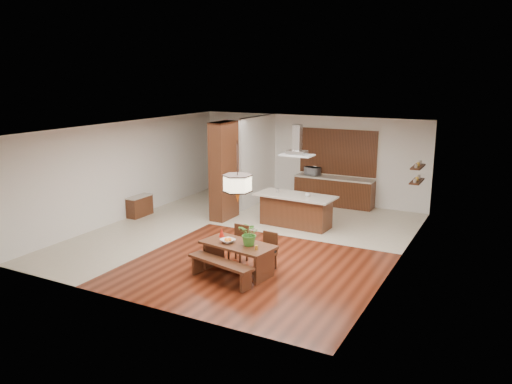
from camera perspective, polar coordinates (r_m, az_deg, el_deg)
The scene contains 25 objects.
room_shell at distance 12.91m, azimuth -1.18°, elevation 3.65°, with size 9.00×9.04×2.92m.
tile_hallway at distance 14.87m, azimuth -10.48°, elevation -3.42°, with size 2.50×9.00×0.01m, color beige.
tile_kitchen at distance 15.10m, azimuth 7.64°, elevation -3.06°, with size 5.50×4.00×0.01m, color beige.
soffit_band at distance 12.80m, azimuth -1.20°, elevation 7.29°, with size 8.00×9.00×0.02m, color #412310.
partition_pier at distance 14.73m, azimuth -3.69°, elevation 2.41°, with size 0.45×1.00×2.90m, color #32190D.
partition_stub at distance 16.53m, azimuth 0.10°, elevation 3.62°, with size 0.18×2.40×2.90m, color silver.
hallway_console at distance 15.59m, azimuth -13.15°, elevation -1.59°, with size 0.37×0.88×0.63m, color #32190D.
hallway_doorway at distance 18.17m, azimuth -1.93°, elevation 3.21°, with size 1.10×0.20×2.10m, color #32190D.
rear_counter at distance 16.61m, azimuth 8.91°, elevation 0.08°, with size 2.60×0.62×0.95m.
kitchen_window at distance 16.62m, azimuth 9.36°, elevation 4.54°, with size 2.60×0.08×1.50m, color #9F6D2F.
shelf_lower at distance 14.21m, azimuth 17.91°, elevation 1.18°, with size 0.26×0.90×0.04m, color #32190D.
shelf_upper at distance 14.14m, azimuth 18.02°, elevation 2.77°, with size 0.26×0.90×0.04m, color #32190D.
dining_table at distance 10.87m, azimuth -2.06°, elevation -6.78°, with size 1.72×1.05×0.67m.
dining_bench at distance 10.55m, azimuth -4.05°, elevation -9.00°, with size 1.61×0.35×0.45m, color #32190D, non-canonical shape.
dining_chair_left at distance 11.49m, azimuth -2.09°, elevation -5.99°, with size 0.38×0.38×0.86m, color #32190D, non-canonical shape.
dining_chair_right at distance 11.03m, azimuth 1.19°, elevation -6.87°, with size 0.37×0.37×0.84m, color #32190D, non-canonical shape.
pendant_lantern at distance 10.40m, azimuth -2.14°, elevation 2.33°, with size 0.64×0.64×1.31m, color #FFF1C3, non-canonical shape.
foliage_plant at distance 10.60m, azimuth -0.69°, elevation -4.78°, with size 0.47×0.41×0.52m, color #387527.
fruit_bowl at distance 10.87m, azimuth -3.24°, elevation -5.59°, with size 0.31×0.31×0.08m, color #BAB1A2.
napkin_cone at distance 11.23m, azimuth -3.94°, elevation -4.65°, with size 0.13×0.13×0.20m, color #B3190C.
gold_ornament at distance 10.42m, azimuth 0.04°, elevation -6.36°, with size 0.07×0.07×0.09m, color gold.
kitchen_island at distance 14.19m, azimuth 4.57°, elevation -2.07°, with size 2.29×1.09×0.92m.
range_hood at distance 13.80m, azimuth 4.73°, elevation 5.92°, with size 0.90×0.55×0.87m, color silver, non-canonical shape.
island_cup at distance 13.88m, azimuth 5.90°, elevation -0.33°, with size 0.12×0.12×0.09m, color silver.
microwave at distance 16.77m, azimuth 6.45°, elevation 2.40°, with size 0.48×0.33×0.27m, color #B4B6BB.
Camera 1 is at (6.15, -11.15, 4.21)m, focal length 35.00 mm.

